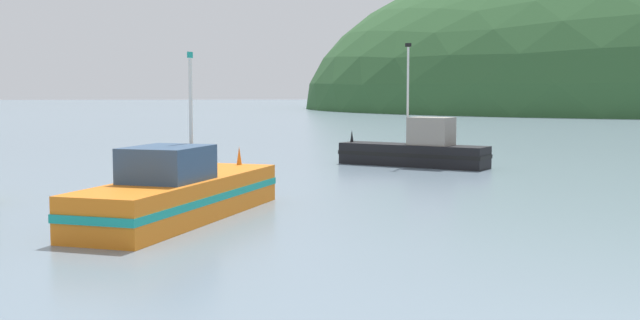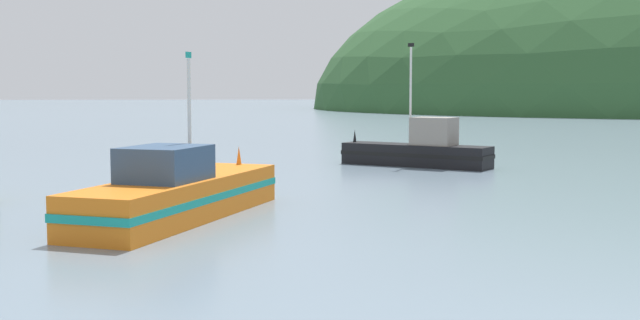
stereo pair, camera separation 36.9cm
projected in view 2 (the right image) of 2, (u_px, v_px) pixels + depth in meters
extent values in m
cube|color=black|center=(416.00, 155.00, 43.28)|extent=(7.72, 6.39, 1.18)
cube|color=black|center=(416.00, 154.00, 43.27)|extent=(7.80, 6.46, 0.21)
cone|color=black|center=(355.00, 136.00, 45.18)|extent=(0.28, 0.28, 0.70)
cube|color=gray|center=(434.00, 131.00, 42.60)|extent=(2.73, 2.61, 1.49)
cylinder|color=silver|center=(411.00, 96.00, 43.17)|extent=(0.12, 0.12, 5.25)
cube|color=black|center=(411.00, 45.00, 42.92)|extent=(0.31, 0.24, 0.20)
cube|color=orange|center=(180.00, 198.00, 25.82)|extent=(6.35, 10.36, 1.33)
cube|color=teal|center=(180.00, 196.00, 25.82)|extent=(6.41, 10.47, 0.24)
cone|color=orange|center=(239.00, 155.00, 30.15)|extent=(0.26, 0.26, 0.70)
cube|color=#334C6B|center=(165.00, 164.00, 24.83)|extent=(3.05, 3.35, 1.08)
cylinder|color=silver|center=(189.00, 117.00, 26.28)|extent=(0.12, 0.12, 3.85)
cube|color=teal|center=(188.00, 55.00, 26.09)|extent=(0.17, 0.34, 0.20)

